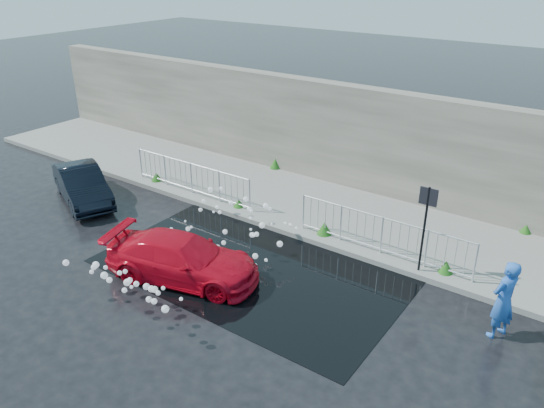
{
  "coord_description": "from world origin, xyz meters",
  "views": [
    {
      "loc": [
        7.86,
        -8.64,
        7.58
      ],
      "look_at": [
        -0.19,
        2.72,
        1.0
      ],
      "focal_mm": 35.0,
      "sensor_mm": 36.0,
      "label": 1
    }
  ],
  "objects_px": {
    "sign_post": "(426,216)",
    "dark_car": "(82,185)",
    "person": "(504,300)",
    "red_car": "(183,259)"
  },
  "relations": [
    {
      "from": "sign_post",
      "to": "person",
      "type": "height_order",
      "value": "sign_post"
    },
    {
      "from": "sign_post",
      "to": "red_car",
      "type": "relative_size",
      "value": 0.63
    },
    {
      "from": "sign_post",
      "to": "dark_car",
      "type": "xyz_separation_m",
      "value": [
        -10.95,
        -2.13,
        -1.12
      ]
    },
    {
      "from": "sign_post",
      "to": "dark_car",
      "type": "bearing_deg",
      "value": -169.0
    },
    {
      "from": "sign_post",
      "to": "dark_car",
      "type": "relative_size",
      "value": 0.69
    },
    {
      "from": "sign_post",
      "to": "red_car",
      "type": "distance_m",
      "value": 6.19
    },
    {
      "from": "red_car",
      "to": "person",
      "type": "xyz_separation_m",
      "value": [
        7.18,
        2.32,
        0.35
      ]
    },
    {
      "from": "sign_post",
      "to": "red_car",
      "type": "xyz_separation_m",
      "value": [
        -4.88,
        -3.62,
        -1.15
      ]
    },
    {
      "from": "dark_car",
      "to": "person",
      "type": "relative_size",
      "value": 1.96
    },
    {
      "from": "red_car",
      "to": "dark_car",
      "type": "bearing_deg",
      "value": 60.13
    }
  ]
}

